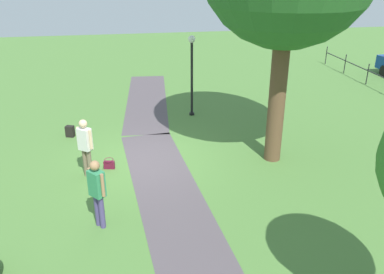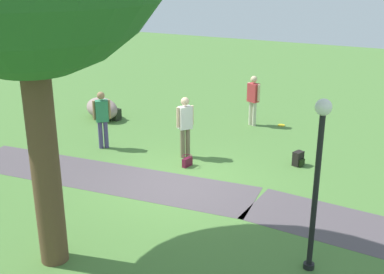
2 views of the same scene
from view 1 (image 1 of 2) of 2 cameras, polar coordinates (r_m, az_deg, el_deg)
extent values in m
plane|color=#4C7837|center=(12.71, -6.44, -3.34)|extent=(48.00, 48.00, 0.00)
cube|color=#50474D|center=(18.29, -6.42, 5.28)|extent=(8.11, 2.35, 0.01)
cube|color=#50474D|center=(11.03, -3.45, -7.75)|extent=(8.12, 2.41, 0.01)
cylinder|color=brown|center=(12.23, 12.00, 5.80)|extent=(0.50, 0.50, 4.19)
cylinder|color=black|center=(16.35, -0.03, 3.34)|extent=(0.20, 0.20, 0.10)
cylinder|color=black|center=(15.92, -0.03, 8.06)|extent=(0.10, 0.10, 2.90)
sphere|color=white|center=(15.56, -0.03, 13.69)|extent=(0.28, 0.28, 0.28)
cylinder|color=#6F614B|center=(12.01, -14.87, -3.48)|extent=(0.13, 0.13, 0.85)
cylinder|color=#6F614B|center=(11.91, -14.29, -3.65)|extent=(0.13, 0.13, 0.85)
cube|color=silver|center=(11.64, -14.95, -0.29)|extent=(0.41, 0.43, 0.64)
cylinder|color=beige|center=(11.77, -15.77, 0.07)|extent=(0.08, 0.08, 0.57)
cylinder|color=beige|center=(11.49, -14.15, -0.34)|extent=(0.08, 0.08, 0.57)
sphere|color=beige|center=(11.47, -15.20, 1.83)|extent=(0.23, 0.23, 0.23)
cylinder|color=#483E71|center=(9.81, -13.25, -9.98)|extent=(0.13, 0.13, 0.84)
cylinder|color=#483E71|center=(9.70, -12.66, -10.34)|extent=(0.13, 0.13, 0.84)
cube|color=#328657|center=(9.37, -13.37, -6.43)|extent=(0.43, 0.42, 0.63)
cylinder|color=#A37952|center=(9.51, -14.21, -5.80)|extent=(0.08, 0.08, 0.56)
cylinder|color=#A37952|center=(9.20, -12.53, -6.70)|extent=(0.08, 0.08, 0.56)
sphere|color=#A37952|center=(9.15, -13.63, -3.95)|extent=(0.23, 0.23, 0.23)
cube|color=maroon|center=(12.37, -11.64, -3.89)|extent=(0.18, 0.34, 0.24)
torus|color=maroon|center=(12.29, -11.71, -3.15)|extent=(0.32, 0.32, 0.02)
cube|color=black|center=(14.89, -16.89, 0.77)|extent=(0.29, 0.33, 0.40)
cube|color=black|center=(15.03, -16.64, 0.68)|extent=(0.12, 0.20, 0.18)
cylinder|color=black|center=(25.87, 18.48, 10.91)|extent=(0.05, 0.05, 1.05)
cylinder|color=black|center=(24.00, 20.86, 9.65)|extent=(0.05, 0.05, 1.05)
cylinder|color=black|center=(22.19, 23.61, 8.16)|extent=(0.05, 0.05, 1.05)
cylinder|color=black|center=(24.20, 25.56, 8.43)|extent=(0.61, 0.18, 0.60)
camera|label=2|loc=(19.54, 23.70, 20.39)|focal=45.88mm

